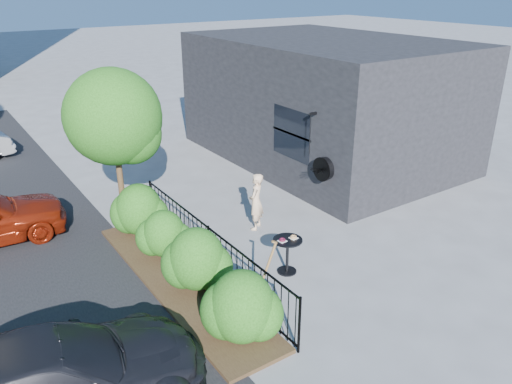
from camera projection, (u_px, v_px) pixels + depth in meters
ground at (267, 252)px, 11.40m from camera, size 120.00×120.00×0.00m
shop_building at (323, 99)px, 16.87m from camera, size 6.22×9.00×4.00m
fence at (209, 249)px, 10.40m from camera, size 0.05×6.05×1.10m
planting_bed at (180, 281)px, 10.24m from camera, size 1.30×6.00×0.08m
shrubs at (181, 249)px, 10.11m from camera, size 1.10×5.60×1.24m
patio_tree at (117, 123)px, 11.25m from camera, size 2.20×2.20×3.94m
cafe_table at (287, 250)px, 10.42m from camera, size 0.62×0.62×0.83m
woman at (256, 202)px, 12.22m from camera, size 0.63×0.60×1.45m
shovel at (264, 279)px, 9.26m from camera, size 0.53×0.18×1.39m
car_darkgrey at (49, 379)px, 6.90m from camera, size 4.62×2.37×1.28m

